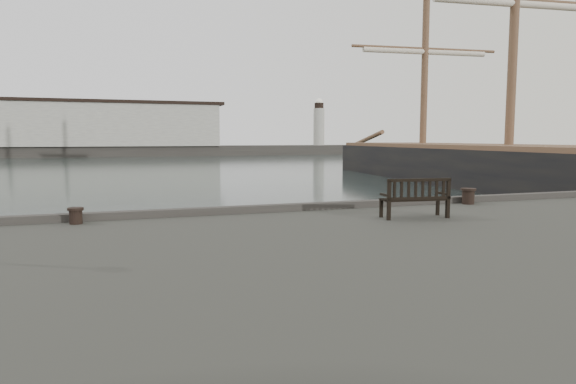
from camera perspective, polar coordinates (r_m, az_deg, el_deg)
name	(u,v)px	position (r m, az deg, el deg)	size (l,w,h in m)	color
ground	(326,263)	(14.51, 4.27, -7.90)	(400.00, 400.00, 0.00)	black
breakwater	(115,134)	(104.92, -18.68, 6.11)	(140.00, 9.50, 12.20)	#383530
bench	(415,206)	(12.77, 13.90, -1.47)	(1.68, 0.74, 0.94)	black
bollard_left	(76,216)	(12.49, -22.52, -2.45)	(0.35, 0.35, 0.37)	black
bollard_right	(468,196)	(15.92, 19.39, -0.44)	(0.44, 0.44, 0.46)	black
tall_ship_main	(507,175)	(39.90, 23.20, 1.71)	(13.75, 46.03, 34.00)	black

